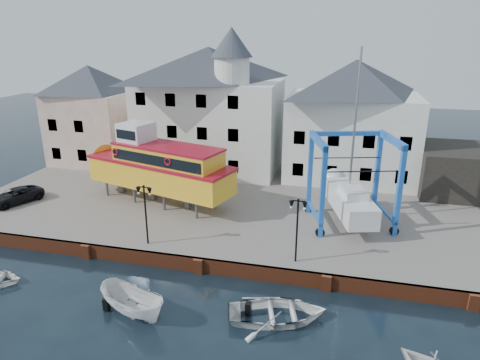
# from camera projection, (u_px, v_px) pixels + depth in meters

# --- Properties ---
(ground) EXTENTS (140.00, 140.00, 0.00)m
(ground) POSITION_uv_depth(u_px,v_px,m) (199.00, 273.00, 27.30)
(ground) COLOR black
(ground) RESTS_ON ground
(hardstanding) EXTENTS (44.00, 22.00, 1.00)m
(hardstanding) POSITION_uv_depth(u_px,v_px,m) (240.00, 202.00, 37.23)
(hardstanding) COLOR slate
(hardstanding) RESTS_ON ground
(quay_wall) EXTENTS (44.00, 0.47, 1.00)m
(quay_wall) POSITION_uv_depth(u_px,v_px,m) (199.00, 265.00, 27.23)
(quay_wall) COLOR maroon
(quay_wall) RESTS_ON ground
(building_pink) EXTENTS (8.00, 7.00, 10.30)m
(building_pink) POSITION_uv_depth(u_px,v_px,m) (93.00, 115.00, 45.85)
(building_pink) COLOR tan
(building_pink) RESTS_ON hardstanding
(building_white_main) EXTENTS (14.00, 8.30, 14.00)m
(building_white_main) POSITION_uv_depth(u_px,v_px,m) (210.00, 108.00, 42.86)
(building_white_main) COLOR white
(building_white_main) RESTS_ON hardstanding
(building_white_right) EXTENTS (12.00, 8.00, 11.20)m
(building_white_right) POSITION_uv_depth(u_px,v_px,m) (352.00, 120.00, 40.53)
(building_white_right) COLOR white
(building_white_right) RESTS_ON hardstanding
(shed_dark) EXTENTS (8.00, 7.00, 4.00)m
(shed_dark) POSITION_uv_depth(u_px,v_px,m) (465.00, 171.00, 37.62)
(shed_dark) COLOR black
(shed_dark) RESTS_ON hardstanding
(lamp_post_left) EXTENTS (1.12, 0.32, 4.20)m
(lamp_post_left) POSITION_uv_depth(u_px,v_px,m) (145.00, 200.00, 27.93)
(lamp_post_left) COLOR black
(lamp_post_left) RESTS_ON hardstanding
(lamp_post_right) EXTENTS (1.12, 0.32, 4.20)m
(lamp_post_right) POSITION_uv_depth(u_px,v_px,m) (298.00, 215.00, 25.68)
(lamp_post_right) COLOR black
(lamp_post_right) RESTS_ON hardstanding
(tour_boat) EXTENTS (15.31, 7.65, 6.50)m
(tour_boat) POSITION_uv_depth(u_px,v_px,m) (151.00, 165.00, 35.50)
(tour_boat) COLOR #59595E
(tour_boat) RESTS_ON hardstanding
(travel_lift) EXTENTS (6.95, 8.64, 12.66)m
(travel_lift) POSITION_uv_depth(u_px,v_px,m) (348.00, 193.00, 32.09)
(travel_lift) COLOR #1A42B6
(travel_lift) RESTS_ON hardstanding
(van) EXTENTS (3.68, 4.87, 1.23)m
(van) POSITION_uv_depth(u_px,v_px,m) (15.00, 196.00, 35.62)
(van) COLOR black
(van) RESTS_ON hardstanding
(motorboat_a) EXTENTS (4.85, 3.29, 1.75)m
(motorboat_a) POSITION_uv_depth(u_px,v_px,m) (134.00, 314.00, 23.28)
(motorboat_a) COLOR white
(motorboat_a) RESTS_ON ground
(motorboat_b) EXTENTS (6.05, 5.02, 1.08)m
(motorboat_b) POSITION_uv_depth(u_px,v_px,m) (277.00, 319.00, 22.89)
(motorboat_b) COLOR white
(motorboat_b) RESTS_ON ground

